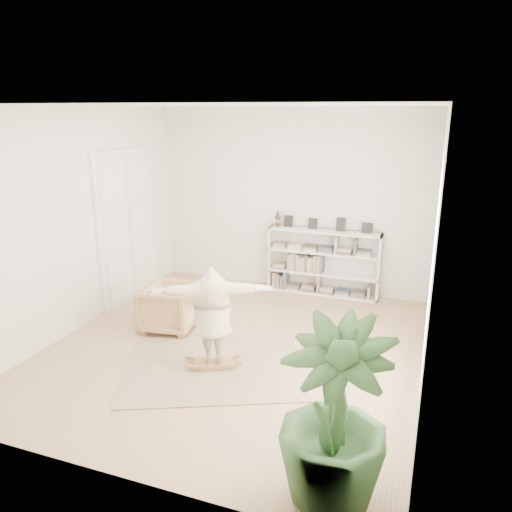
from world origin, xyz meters
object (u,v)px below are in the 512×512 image
(rocker_board, at_px, (214,362))
(houseplant, at_px, (334,415))
(bookshelf, at_px, (323,263))
(person, at_px, (212,312))
(armchair, at_px, (170,307))

(rocker_board, bearing_deg, houseplant, -66.54)
(bookshelf, height_order, rocker_board, bookshelf)
(bookshelf, xyz_separation_m, person, (-0.79, -3.47, 0.21))
(person, relative_size, houseplant, 0.96)
(person, height_order, houseplant, houseplant)
(armchair, distance_m, person, 1.60)
(bookshelf, xyz_separation_m, armchair, (-2.01, -2.54, -0.25))
(rocker_board, bearing_deg, bookshelf, 52.91)
(rocker_board, relative_size, houseplant, 0.35)
(person, bearing_deg, rocker_board, 180.00)
(bookshelf, xyz_separation_m, rocker_board, (-0.79, -3.47, -0.56))
(bookshelf, distance_m, rocker_board, 3.60)
(rocker_board, height_order, person, person)
(bookshelf, relative_size, houseplant, 1.21)
(person, xyz_separation_m, houseplant, (2.09, -1.90, 0.06))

